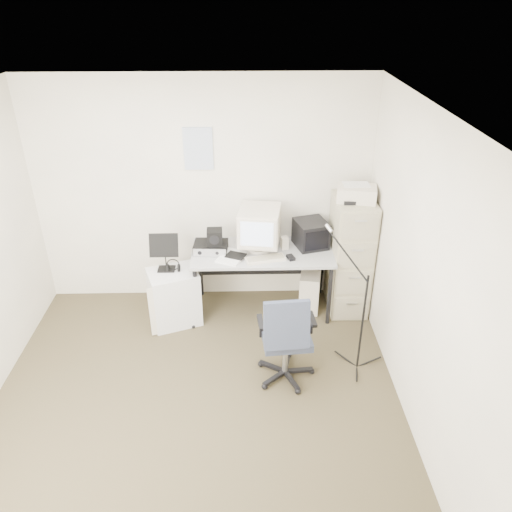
{
  "coord_description": "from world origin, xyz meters",
  "views": [
    {
      "loc": [
        0.44,
        -3.22,
        3.26
      ],
      "look_at": [
        0.55,
        0.95,
        0.95
      ],
      "focal_mm": 35.0,
      "sensor_mm": 36.0,
      "label": 1
    }
  ],
  "objects_px": {
    "filing_cabinet": "(350,255)",
    "desk": "(262,280)",
    "office_chair": "(286,335)",
    "side_cart": "(174,297)"
  },
  "relations": [
    {
      "from": "filing_cabinet",
      "to": "desk",
      "type": "height_order",
      "value": "filing_cabinet"
    },
    {
      "from": "side_cart",
      "to": "desk",
      "type": "bearing_deg",
      "value": -6.9
    },
    {
      "from": "desk",
      "to": "office_chair",
      "type": "bearing_deg",
      "value": -81.19
    },
    {
      "from": "filing_cabinet",
      "to": "desk",
      "type": "xyz_separation_m",
      "value": [
        -0.95,
        -0.03,
        -0.29
      ]
    },
    {
      "from": "desk",
      "to": "side_cart",
      "type": "relative_size",
      "value": 2.44
    },
    {
      "from": "desk",
      "to": "office_chair",
      "type": "distance_m",
      "value": 1.14
    },
    {
      "from": "side_cart",
      "to": "filing_cabinet",
      "type": "bearing_deg",
      "value": -12.45
    },
    {
      "from": "filing_cabinet",
      "to": "side_cart",
      "type": "bearing_deg",
      "value": -172.55
    },
    {
      "from": "side_cart",
      "to": "office_chair",
      "type": "bearing_deg",
      "value": -58.77
    },
    {
      "from": "office_chair",
      "to": "filing_cabinet",
      "type": "bearing_deg",
      "value": 50.91
    }
  ]
}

